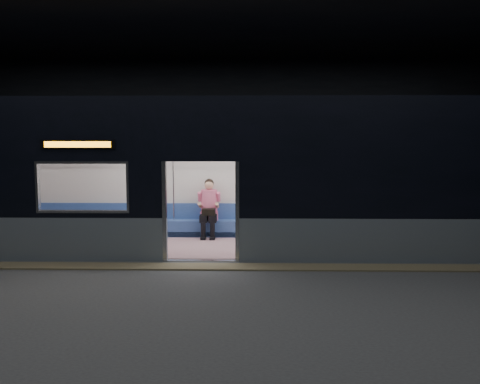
{
  "coord_description": "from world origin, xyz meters",
  "views": [
    {
      "loc": [
        1.01,
        -9.13,
        2.49
      ],
      "look_at": [
        0.77,
        2.3,
        1.3
      ],
      "focal_mm": 38.0,
      "sensor_mm": 36.0,
      "label": 1
    }
  ],
  "objects": [
    {
      "name": "passenger",
      "position": [
        -0.04,
        3.55,
        0.84
      ],
      "size": [
        0.48,
        0.78,
        1.46
      ],
      "rotation": [
        0.0,
        0.0,
        -0.19
      ],
      "color": "black",
      "rests_on": "metro_car"
    },
    {
      "name": "station_envelope",
      "position": [
        0.0,
        0.0,
        3.66
      ],
      "size": [
        24.0,
        14.0,
        5.0
      ],
      "color": "black",
      "rests_on": "station_floor"
    },
    {
      "name": "station_floor",
      "position": [
        0.0,
        0.0,
        -0.01
      ],
      "size": [
        24.0,
        14.0,
        0.01
      ],
      "primitive_type": "cube",
      "color": "#47494C",
      "rests_on": "ground"
    },
    {
      "name": "metro_car",
      "position": [
        -0.0,
        2.54,
        1.85
      ],
      "size": [
        18.0,
        3.04,
        3.35
      ],
      "color": "gray",
      "rests_on": "station_floor"
    },
    {
      "name": "tactile_strip",
      "position": [
        0.0,
        0.55,
        0.01
      ],
      "size": [
        22.8,
        0.5,
        0.03
      ],
      "primitive_type": "cube",
      "color": "#8C7F59",
      "rests_on": "station_floor"
    },
    {
      "name": "transit_map",
      "position": [
        4.23,
        3.85,
        1.5
      ],
      "size": [
        1.07,
        0.03,
        0.7
      ],
      "primitive_type": "cube",
      "color": "white",
      "rests_on": "metro_car"
    },
    {
      "name": "handbag",
      "position": [
        -0.03,
        3.3,
        0.71
      ],
      "size": [
        0.39,
        0.36,
        0.16
      ],
      "primitive_type": "cube",
      "rotation": [
        0.0,
        0.0,
        -0.29
      ],
      "color": "black",
      "rests_on": "passenger"
    }
  ]
}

